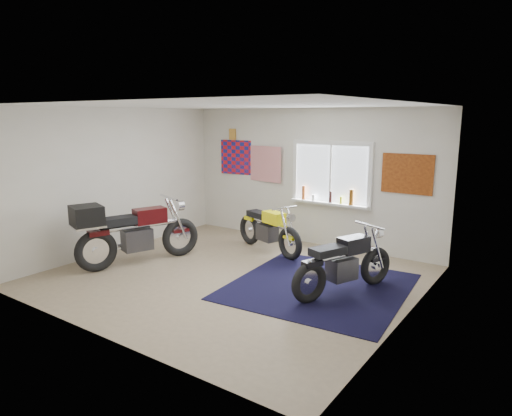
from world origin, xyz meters
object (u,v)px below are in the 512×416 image
Objects in this scene: navy_rug at (319,286)px; black_chrome_bike at (344,265)px; yellow_triumph at (268,230)px; maroon_tourer at (130,232)px.

black_chrome_bike reaches higher than navy_rug.
navy_rug is 1.45× the size of black_chrome_bike.
maroon_tourer is (-1.51, -2.05, 0.18)m from yellow_triumph.
black_chrome_bike is at bearing -9.48° from yellow_triumph.
navy_rug is 2.04m from yellow_triumph.
yellow_triumph is 2.55m from maroon_tourer.
maroon_tourer is at bearing -107.04° from yellow_triumph.
black_chrome_bike reaches higher than yellow_triumph.
black_chrome_bike is (2.05, -1.13, 0.01)m from yellow_triumph.
black_chrome_bike is 0.82× the size of maroon_tourer.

